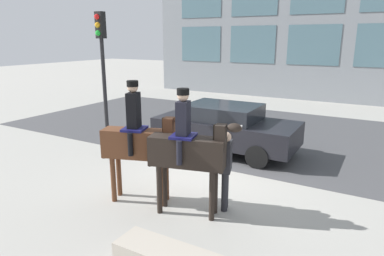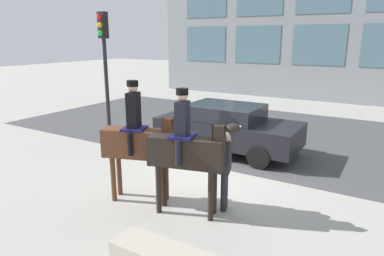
% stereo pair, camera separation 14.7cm
% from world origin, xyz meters
% --- Properties ---
extents(ground_plane, '(80.00, 80.00, 0.00)m').
position_xyz_m(ground_plane, '(0.00, 0.00, 0.00)').
color(ground_plane, '#9E9B93').
extents(road_surface, '(20.27, 8.50, 0.01)m').
position_xyz_m(road_surface, '(0.00, 4.75, 0.00)').
color(road_surface, '#444447').
rests_on(road_surface, ground_plane).
extents(mounted_horse_lead, '(1.92, 0.91, 2.65)m').
position_xyz_m(mounted_horse_lead, '(-0.57, -2.07, 1.38)').
color(mounted_horse_lead, '#59331E').
rests_on(mounted_horse_lead, ground_plane).
extents(mounted_horse_companion, '(1.88, 0.79, 2.57)m').
position_xyz_m(mounted_horse_companion, '(0.62, -2.05, 1.37)').
color(mounted_horse_companion, black).
rests_on(mounted_horse_companion, ground_plane).
extents(pedestrian_bystander, '(0.80, 0.63, 1.68)m').
position_xyz_m(pedestrian_bystander, '(1.18, -1.54, 0.99)').
color(pedestrian_bystander, '#232328').
rests_on(pedestrian_bystander, ground_plane).
extents(street_car_near_lane, '(4.42, 1.99, 1.51)m').
position_xyz_m(street_car_near_lane, '(-0.40, 1.98, 0.79)').
color(street_car_near_lane, black).
rests_on(street_car_near_lane, ground_plane).
extents(traffic_light, '(0.24, 0.29, 4.21)m').
position_xyz_m(traffic_light, '(-3.28, -0.22, 2.81)').
color(traffic_light, black).
rests_on(traffic_light, ground_plane).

